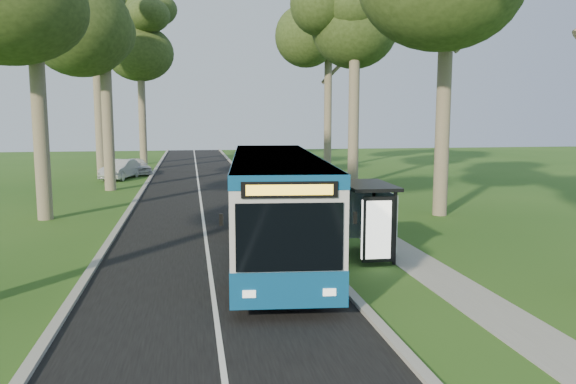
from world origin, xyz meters
name	(u,v)px	position (x,y,z in m)	size (l,w,h in m)	color
ground	(311,251)	(0.00, 0.00, 0.00)	(120.00, 120.00, 0.00)	#295219
road	(202,208)	(-3.50, 10.00, 0.01)	(7.00, 100.00, 0.02)	black
kerb_east	(270,205)	(0.00, 10.00, 0.06)	(0.25, 100.00, 0.12)	#9E9B93
kerb_west	(130,209)	(-7.00, 10.00, 0.06)	(0.25, 100.00, 0.12)	#9E9B93
centre_line	(202,208)	(-3.50, 10.00, 0.02)	(0.12, 100.00, 0.01)	white
footpath	(326,204)	(3.00, 10.00, 0.01)	(1.50, 100.00, 0.02)	gray
bus	(275,204)	(-1.28, -0.36, 1.74)	(3.90, 12.85, 3.35)	silver
bus_stop_sign	(345,221)	(0.30, -3.20, 1.65)	(0.09, 0.37, 2.65)	gray
bus_shelter	(375,207)	(1.82, -1.30, 1.71)	(1.64, 2.89, 2.43)	black
litter_bin	(312,207)	(1.48, 6.59, 0.45)	(0.50, 0.50, 0.88)	black
car_white	(136,166)	(-8.28, 27.66, 0.67)	(1.59, 3.95, 1.35)	silver
car_silver	(120,169)	(-9.15, 24.45, 0.72)	(1.53, 4.39, 1.45)	#B5B8BD
tree_west_d	(95,10)	(-11.00, 28.00, 12.69)	(5.20, 5.20, 17.16)	#7A6B56
tree_west_e	(139,33)	(-8.50, 38.00, 12.44)	(5.20, 5.20, 16.82)	#7A6B56
tree_east_d	(328,45)	(8.00, 30.00, 10.73)	(5.20, 5.20, 14.48)	#7A6B56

